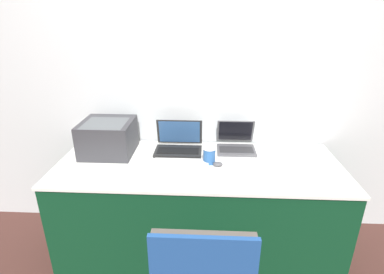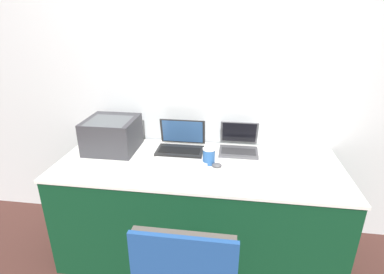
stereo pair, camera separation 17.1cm
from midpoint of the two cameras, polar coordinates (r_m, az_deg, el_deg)
name	(u,v)px [view 2 (the right image)]	position (r m, az deg, el deg)	size (l,w,h in m)	color
wall_back	(205,75)	(2.31, 4.75, 11.74)	(8.00, 0.05, 2.60)	silver
table	(198,209)	(2.28, 3.29, -13.67)	(1.96, 0.76, 0.76)	#0C381E
printer	(112,133)	(2.29, -12.98, 0.63)	(0.37, 0.35, 0.24)	#333338
laptop_left	(181,144)	(2.26, 0.04, -1.30)	(0.35, 0.25, 0.22)	black
laptop_right	(239,145)	(2.29, 11.01, -1.48)	(0.29, 0.28, 0.21)	#4C4C51
external_keyboard	(180,163)	(2.05, 0.12, -5.12)	(0.38, 0.14, 0.02)	silver
coffee_cup	(209,156)	(2.06, 5.61, -3.66)	(0.09, 0.09, 0.11)	#285699
mouse	(217,165)	(2.04, 7.17, -5.39)	(0.07, 0.05, 0.03)	#4C4C51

